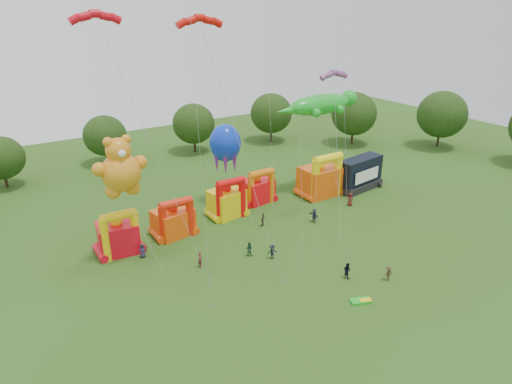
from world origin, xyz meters
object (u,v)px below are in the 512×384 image
octopus_kite (227,152)px  spectator_4 (263,220)px  bouncy_castle_2 (227,201)px  teddy_bear_kite (131,199)px  stage_trailer (360,174)px  spectator_0 (143,251)px  gecko_kite (324,124)px  bouncy_castle_0 (118,236)px

octopus_kite → spectator_4: bearing=-88.7°
bouncy_castle_2 → octopus_kite: (2.26, 3.89, 5.70)m
bouncy_castle_2 → teddy_bear_kite: size_ratio=0.40×
teddy_bear_kite → spectator_4: size_ratio=8.09×
stage_trailer → spectator_0: size_ratio=4.71×
teddy_bear_kite → gecko_kite: bearing=9.4°
spectator_4 → octopus_kite: bearing=-127.5°
spectator_0 → spectator_4: bearing=3.6°
stage_trailer → spectator_4: bearing=-172.2°
bouncy_castle_0 → gecko_kite: bearing=3.9°
teddy_bear_kite → spectator_4: (17.08, -0.28, -6.85)m
bouncy_castle_2 → stage_trailer: 22.84m
stage_trailer → gecko_kite: gecko_kite is taller
octopus_kite → spectator_4: 11.51m
octopus_kite → spectator_0: octopus_kite is taller
spectator_4 → spectator_0: bearing=-41.1°
teddy_bear_kite → bouncy_castle_2: bearing=18.6°
teddy_bear_kite → octopus_kite: size_ratio=1.24×
octopus_kite → gecko_kite: bearing=-13.7°
bouncy_castle_0 → gecko_kite: size_ratio=0.38×
gecko_kite → spectator_4: (-14.58, -5.49, -9.90)m
gecko_kite → octopus_kite: 15.48m
bouncy_castle_2 → spectator_0: size_ratio=3.30×
teddy_bear_kite → gecko_kite: (31.66, 5.22, 3.05)m
bouncy_castle_0 → spectator_4: 18.60m
bouncy_castle_0 → bouncy_castle_2: size_ratio=0.98×
octopus_kite → spectator_0: size_ratio=6.67×
spectator_0 → bouncy_castle_2: bearing=24.0°
gecko_kite → spectator_4: size_ratio=8.31×
octopus_kite → stage_trailer: bearing=-17.1°
gecko_kite → spectator_0: bearing=-171.1°
bouncy_castle_2 → spectator_0: bouncy_castle_2 is taller
spectator_0 → spectator_4: (16.37, -0.66, 0.02)m
bouncy_castle_2 → stage_trailer: bouncy_castle_2 is taller
gecko_kite → bouncy_castle_2: bearing=-179.0°
teddy_bear_kite → gecko_kite: gecko_kite is taller
spectator_4 → teddy_bear_kite: bearing=-39.7°
stage_trailer → octopus_kite: (-20.45, 6.31, 5.46)m
stage_trailer → gecko_kite: (-5.67, 2.70, 8.31)m
bouncy_castle_0 → octopus_kite: bearing=17.9°
bouncy_castle_0 → spectator_0: bouncy_castle_0 is taller
bouncy_castle_2 → spectator_0: (-13.91, -4.55, -1.37)m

